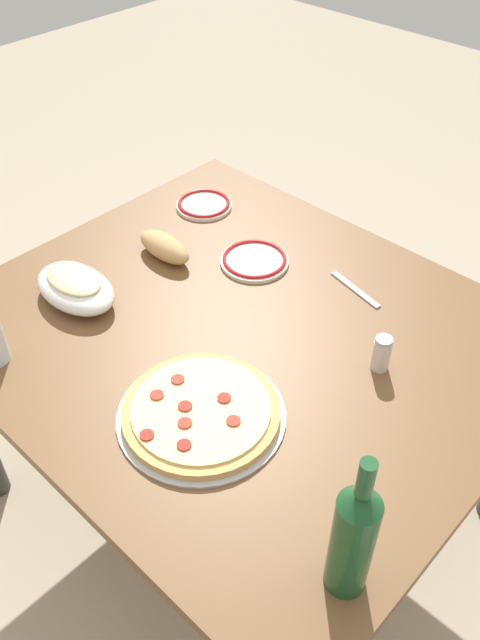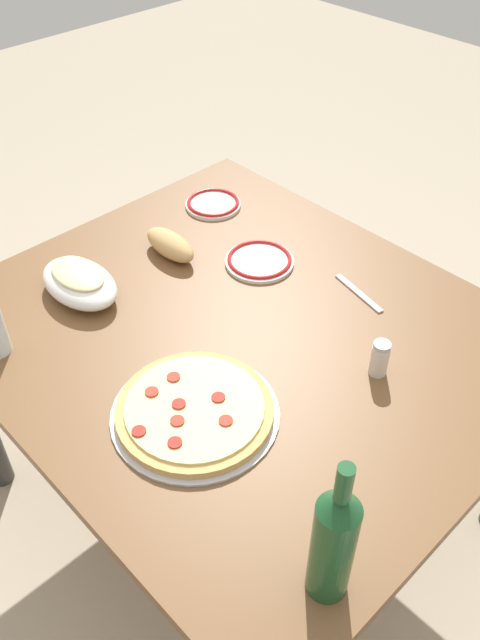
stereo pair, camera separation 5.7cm
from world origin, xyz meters
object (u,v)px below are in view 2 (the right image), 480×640
(dining_table, at_px, (240,360))
(bread_loaf, at_px, (170,245))
(spice_shaker, at_px, (380,358))
(baked_pasta_dish, at_px, (79,281))
(side_plate_far, at_px, (213,204))
(pepperoni_pizza, at_px, (195,410))
(wine_bottle, at_px, (333,543))
(side_plate_near, at_px, (259,261))

(dining_table, bearing_deg, bread_loaf, 168.25)
(bread_loaf, bearing_deg, spice_shaker, 4.38)
(baked_pasta_dish, height_order, side_plate_far, baked_pasta_dish)
(pepperoni_pizza, xyz_separation_m, spice_shaker, (0.19, 0.37, 0.03))
(pepperoni_pizza, xyz_separation_m, wine_bottle, (0.42, -0.08, 0.12))
(pepperoni_pizza, bearing_deg, side_plate_far, 135.29)
(pepperoni_pizza, xyz_separation_m, bread_loaf, (-0.47, 0.32, 0.02))
(side_plate_near, xyz_separation_m, side_plate_far, (-0.29, 0.10, 0.00))
(wine_bottle, distance_m, bread_loaf, 0.98)
(spice_shaker, bearing_deg, side_plate_far, 165.46)
(wine_bottle, xyz_separation_m, side_plate_far, (-0.99, 0.65, -0.12))
(wine_bottle, bearing_deg, baked_pasta_dish, 171.77)
(bread_loaf, height_order, spice_shaker, spice_shaker)
(baked_pasta_dish, bearing_deg, spice_shaker, 25.01)
(wine_bottle, bearing_deg, side_plate_near, 142.08)
(baked_pasta_dish, distance_m, spice_shaker, 0.75)
(baked_pasta_dish, height_order, bread_loaf, baked_pasta_dish)
(spice_shaker, bearing_deg, side_plate_near, 168.28)
(pepperoni_pizza, distance_m, baked_pasta_dish, 0.50)
(baked_pasta_dish, height_order, wine_bottle, wine_bottle)
(spice_shaker, bearing_deg, baked_pasta_dish, -154.99)
(side_plate_far, bearing_deg, bread_loaf, -67.25)
(baked_pasta_dish, distance_m, side_plate_near, 0.47)
(side_plate_far, distance_m, bread_loaf, 0.27)
(wine_bottle, distance_m, side_plate_far, 1.19)
(dining_table, xyz_separation_m, baked_pasta_dish, (-0.37, -0.20, 0.14))
(pepperoni_pizza, height_order, bread_loaf, bread_loaf)
(spice_shaker, bearing_deg, dining_table, -158.55)
(pepperoni_pizza, bearing_deg, wine_bottle, -10.78)
(wine_bottle, height_order, side_plate_far, wine_bottle)
(side_plate_near, height_order, side_plate_far, same)
(side_plate_near, bearing_deg, pepperoni_pizza, -59.26)
(pepperoni_pizza, distance_m, spice_shaker, 0.41)
(baked_pasta_dish, bearing_deg, pepperoni_pizza, -6.02)
(side_plate_far, bearing_deg, wine_bottle, -33.00)
(pepperoni_pizza, distance_m, side_plate_near, 0.54)
(side_plate_far, xyz_separation_m, bread_loaf, (0.10, -0.25, 0.02))
(baked_pasta_dish, distance_m, bread_loaf, 0.27)
(side_plate_far, height_order, bread_loaf, bread_loaf)
(spice_shaker, bearing_deg, pepperoni_pizza, -116.63)
(wine_bottle, bearing_deg, pepperoni_pizza, 169.22)
(dining_table, height_order, bread_loaf, bread_loaf)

